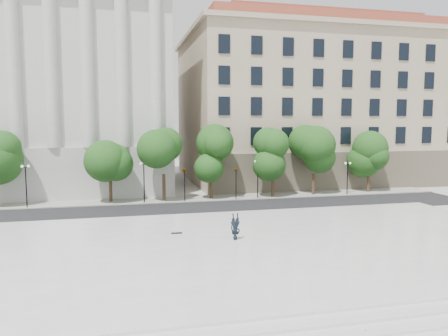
# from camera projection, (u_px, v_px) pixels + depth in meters

# --- Properties ---
(ground) EXTENTS (160.00, 160.00, 0.00)m
(ground) POSITION_uv_depth(u_px,v_px,m) (259.00, 264.00, 26.76)
(ground) COLOR #A8A69F
(ground) RESTS_ON ground
(plaza) EXTENTS (44.00, 22.00, 0.45)m
(plaza) POSITION_uv_depth(u_px,v_px,m) (246.00, 247.00, 29.64)
(plaza) COLOR white
(plaza) RESTS_ON ground
(street) EXTENTS (60.00, 8.00, 0.02)m
(street) POSITION_uv_depth(u_px,v_px,m) (204.00, 209.00, 44.17)
(street) COLOR black
(street) RESTS_ON ground
(far_sidewalk) EXTENTS (60.00, 4.00, 0.12)m
(far_sidewalk) POSITION_uv_depth(u_px,v_px,m) (194.00, 199.00, 49.97)
(far_sidewalk) COLOR #9F9D93
(far_sidewalk) RESTS_ON ground
(building_west) EXTENTS (31.50, 27.65, 25.60)m
(building_west) POSITION_uv_depth(u_px,v_px,m) (51.00, 92.00, 58.84)
(building_west) COLOR beige
(building_west) RESTS_ON ground
(building_east) EXTENTS (36.00, 26.15, 23.00)m
(building_east) POSITION_uv_depth(u_px,v_px,m) (305.00, 107.00, 67.92)
(building_east) COLOR #B9AA8D
(building_east) RESTS_ON ground
(traffic_light_west) EXTENTS (0.81, 1.81, 4.21)m
(traffic_light_west) POSITION_uv_depth(u_px,v_px,m) (185.00, 169.00, 47.65)
(traffic_light_west) COLOR black
(traffic_light_west) RESTS_ON ground
(traffic_light_east) EXTENTS (0.85, 1.71, 4.18)m
(traffic_light_east) POSITION_uv_depth(u_px,v_px,m) (236.00, 168.00, 49.01)
(traffic_light_east) COLOR black
(traffic_light_east) RESTS_ON ground
(person_lying) EXTENTS (0.71, 1.90, 0.51)m
(person_lying) POSITION_uv_depth(u_px,v_px,m) (235.00, 236.00, 30.72)
(person_lying) COLOR black
(person_lying) RESTS_ON plaza
(skateboard) EXTENTS (0.81, 0.24, 0.08)m
(skateboard) POSITION_uv_depth(u_px,v_px,m) (177.00, 233.00, 32.46)
(skateboard) COLOR black
(skateboard) RESTS_ON plaza
(plaza_steps) EXTENTS (44.00, 3.00, 0.30)m
(plaza_steps) POSITION_uv_depth(u_px,v_px,m) (326.00, 328.00, 18.13)
(plaza_steps) COLOR white
(plaza_steps) RESTS_ON ground
(street_trees) EXTENTS (46.77, 4.90, 7.85)m
(street_trees) POSITION_uv_depth(u_px,v_px,m) (200.00, 156.00, 49.06)
(street_trees) COLOR #382619
(street_trees) RESTS_ON ground
(lamp_posts) EXTENTS (36.94, 0.28, 4.47)m
(lamp_posts) POSITION_uv_depth(u_px,v_px,m) (199.00, 174.00, 48.40)
(lamp_posts) COLOR black
(lamp_posts) RESTS_ON ground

